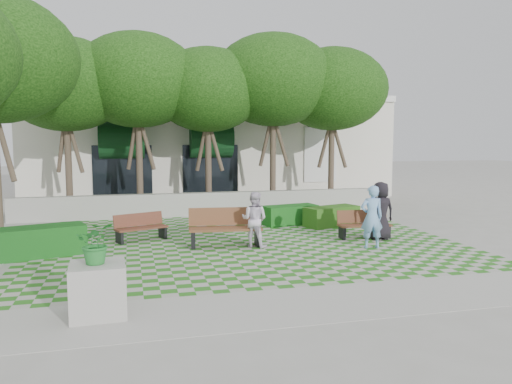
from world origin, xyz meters
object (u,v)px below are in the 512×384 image
object	(u,v)px
bench_west	(141,228)
person_white	(254,219)
bench_east	(364,225)
person_dark	(380,211)
hedge_west	(40,241)
bench_mid	(225,228)
person_blue	(372,217)
hedge_midright	(290,215)
planter_front	(98,278)
hedge_east	(332,216)

from	to	relation	value
bench_west	person_white	size ratio (longest dim) A/B	1.04
bench_east	person_white	size ratio (longest dim) A/B	1.05
bench_west	person_dark	size ratio (longest dim) A/B	0.93
hedge_west	person_white	distance (m)	5.63
bench_mid	person_blue	xyz separation A→B (m)	(3.85, -1.25, 0.36)
hedge_midright	person_dark	size ratio (longest dim) A/B	1.10
bench_west	hedge_midright	bearing A→B (deg)	-5.58
hedge_midright	person_white	xyz separation A→B (m)	(-2.11, -3.24, 0.44)
bench_east	hedge_west	distance (m)	9.15
bench_east	person_white	bearing A→B (deg)	-169.17
bench_west	person_blue	size ratio (longest dim) A/B	0.92
person_white	hedge_west	bearing A→B (deg)	30.62
hedge_midright	planter_front	bearing A→B (deg)	-127.49
bench_mid	hedge_west	xyz separation A→B (m)	(-4.85, 0.01, -0.13)
bench_west	hedge_west	world-z (taller)	bench_west
hedge_west	person_white	xyz separation A→B (m)	(5.61, -0.32, 0.39)
bench_west	person_blue	xyz separation A→B (m)	(6.14, -2.61, 0.48)
hedge_west	person_blue	size ratio (longest dim) A/B	1.26
planter_front	hedge_midright	bearing A→B (deg)	52.51
hedge_east	person_blue	world-z (taller)	person_blue
bench_mid	person_dark	size ratio (longest dim) A/B	1.20
person_dark	person_white	size ratio (longest dim) A/B	1.12
hedge_west	person_blue	distance (m)	8.81
hedge_midright	person_blue	distance (m)	4.33
person_dark	bench_east	bearing A→B (deg)	-45.02
bench_mid	bench_west	bearing A→B (deg)	155.49
hedge_west	person_dark	xyz separation A→B (m)	(9.50, -0.27, 0.49)
hedge_east	person_dark	size ratio (longest dim) A/B	1.11
hedge_east	hedge_midright	distance (m)	1.45
bench_east	bench_mid	size ratio (longest dim) A/B	0.78
hedge_east	person_dark	bearing A→B (deg)	-78.82
person_blue	hedge_midright	bearing A→B (deg)	-69.21
bench_west	bench_mid	bearing A→B (deg)	-53.13
person_blue	bench_west	bearing A→B (deg)	-15.39
person_blue	person_white	xyz separation A→B (m)	(-3.09, 0.94, -0.10)
planter_front	person_white	size ratio (longest dim) A/B	1.05
hedge_east	hedge_west	bearing A→B (deg)	-166.07
person_white	hedge_east	bearing A→B (deg)	-109.14
planter_front	person_dark	xyz separation A→B (m)	(7.79, 4.65, 0.21)
bench_mid	person_dark	bearing A→B (deg)	2.92
hedge_east	person_blue	size ratio (longest dim) A/B	1.11
hedge_east	person_blue	bearing A→B (deg)	-94.92
person_blue	bench_east	bearing A→B (deg)	-100.71
bench_west	hedge_east	world-z (taller)	bench_west
bench_mid	hedge_east	bearing A→B (deg)	34.46
hedge_midright	bench_east	bearing A→B (deg)	-63.14
bench_west	person_blue	bearing A→B (deg)	-45.51
hedge_midright	person_blue	size ratio (longest dim) A/B	1.10
planter_front	person_blue	xyz separation A→B (m)	(6.99, 3.66, 0.21)
bench_east	bench_west	size ratio (longest dim) A/B	1.01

